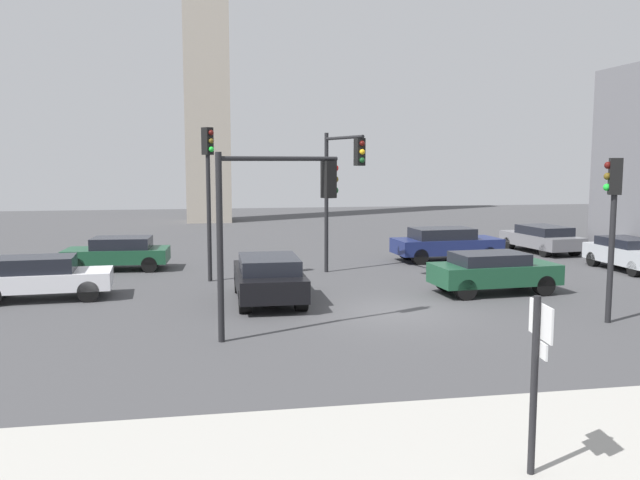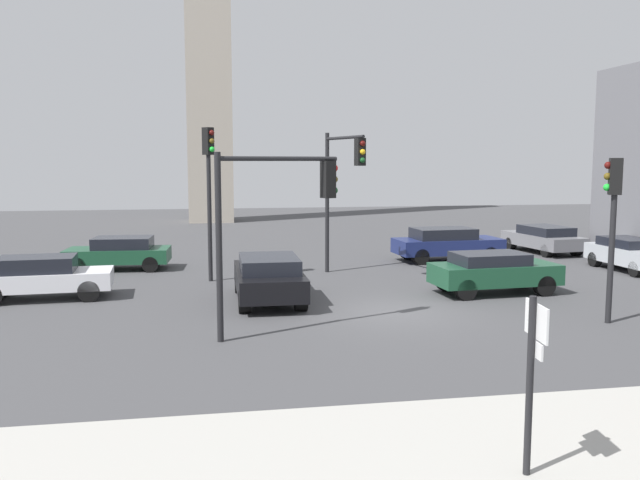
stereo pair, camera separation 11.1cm
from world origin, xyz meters
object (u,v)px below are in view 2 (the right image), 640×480
direction_sign (532,365)px  traffic_light_0 (613,208)px  car_4 (269,277)px  traffic_light_2 (209,176)px  traffic_light_3 (342,175)px  car_0 (494,271)px  car_1 (447,243)px  traffic_light_1 (278,203)px  car_2 (120,252)px  car_5 (629,253)px  car_6 (543,238)px  car_3 (42,276)px

direction_sign → traffic_light_0: traffic_light_0 is taller
direction_sign → car_4: (-2.39, 12.73, -0.92)m
traffic_light_0 → traffic_light_2: (-10.84, 8.48, 0.74)m
direction_sign → car_4: 12.99m
traffic_light_3 → car_0: size_ratio=1.30×
traffic_light_0 → traffic_light_2: bearing=-13.9°
traffic_light_2 → car_4: size_ratio=1.24×
car_1 → direction_sign: bearing=-111.2°
traffic_light_3 → car_1: traffic_light_3 is taller
traffic_light_0 → traffic_light_1: (-9.16, 0.52, 0.21)m
direction_sign → car_1: bearing=78.9°
car_2 → car_4: 9.20m
traffic_light_2 → car_5: traffic_light_2 is taller
car_1 → car_2: car_1 is taller
traffic_light_0 → car_0: size_ratio=1.06×
direction_sign → car_6: bearing=67.6°
car_3 → car_4: size_ratio=0.94×
traffic_light_3 → car_0: traffic_light_3 is taller
car_3 → traffic_light_1: bearing=-41.3°
car_0 → car_4: car_4 is taller
car_1 → car_6: car_1 is taller
car_6 → direction_sign: bearing=144.4°
car_1 → car_2: 14.30m
traffic_light_1 → car_4: size_ratio=1.02×
traffic_light_2 → car_6: bearing=65.5°
traffic_light_0 → car_5: (6.15, 7.89, -2.49)m
direction_sign → car_0: size_ratio=0.58×
traffic_light_2 → car_0: (9.46, -4.06, -3.19)m
traffic_light_1 → car_1: 14.65m
traffic_light_1 → car_0: (7.77, 3.89, -2.66)m
car_1 → car_6: size_ratio=1.05×
direction_sign → car_0: direction_sign is taller
car_0 → car_3: car_3 is taller
direction_sign → car_3: direction_sign is taller
car_3 → car_5: size_ratio=1.09×
car_2 → traffic_light_0: bearing=144.6°
traffic_light_1 → car_1: size_ratio=0.96×
traffic_light_2 → car_5: 17.31m
car_1 → traffic_light_0: bearing=-92.3°
traffic_light_0 → traffic_light_3: size_ratio=0.82×
car_0 → car_2: 15.11m
traffic_light_3 → car_1: 7.21m
traffic_light_2 → car_2: size_ratio=1.34×
traffic_light_1 → car_2: 12.81m
traffic_light_0 → car_5: 10.31m
car_1 → car_3: 17.05m
car_0 → car_3: (-14.91, 1.66, -0.01)m
traffic_light_2 → car_3: (-5.45, -2.40, -3.20)m
traffic_light_2 → car_3: traffic_light_2 is taller
car_0 → traffic_light_0: bearing=-76.3°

